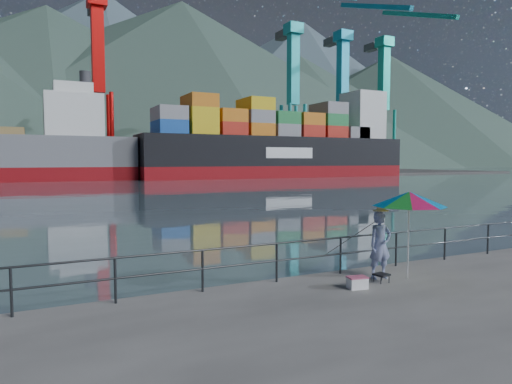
% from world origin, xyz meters
% --- Properties ---
extents(ground, '(24.00, 11.00, 0.50)m').
position_xyz_m(ground, '(0.00, -3.50, -0.25)').
color(ground, slate).
rests_on(ground, ground).
extents(harbor_water, '(500.00, 280.00, 0.00)m').
position_xyz_m(harbor_water, '(0.00, 130.00, 0.00)').
color(harbor_water, slate).
rests_on(harbor_water, ground).
extents(far_dock, '(200.00, 40.00, 0.40)m').
position_xyz_m(far_dock, '(10.00, 93.00, 0.00)').
color(far_dock, '#514F4C').
rests_on(far_dock, ground).
extents(guardrail, '(22.00, 0.06, 1.03)m').
position_xyz_m(guardrail, '(0.00, 1.70, 0.52)').
color(guardrail, '#2D3033').
rests_on(guardrail, ground).
extents(mountains, '(600.00, 332.80, 80.00)m').
position_xyz_m(mountains, '(38.82, 207.75, 35.55)').
color(mountains, '#385147').
rests_on(mountains, ground).
extents(port_cranes, '(116.00, 28.00, 38.40)m').
position_xyz_m(port_cranes, '(31.00, 84.00, 16.00)').
color(port_cranes, red).
rests_on(port_cranes, ground).
extents(container_stacks, '(58.00, 5.40, 7.80)m').
position_xyz_m(container_stacks, '(33.05, 93.55, 3.03)').
color(container_stacks, gray).
rests_on(container_stacks, ground).
extents(fisherman, '(0.69, 0.49, 1.77)m').
position_xyz_m(fisherman, '(1.64, 0.84, 0.89)').
color(fisherman, '#30489A').
rests_on(fisherman, ground).
extents(beach_umbrella, '(2.05, 2.05, 2.31)m').
position_xyz_m(beach_umbrella, '(2.24, 0.45, 2.11)').
color(beach_umbrella, white).
rests_on(beach_umbrella, ground).
extents(folding_stool, '(0.40, 0.40, 0.22)m').
position_xyz_m(folding_stool, '(1.40, 0.50, 0.12)').
color(folding_stool, black).
rests_on(folding_stool, ground).
extents(cooler_bag, '(0.50, 0.38, 0.26)m').
position_xyz_m(cooler_bag, '(0.48, 0.32, 0.13)').
color(cooler_bag, white).
rests_on(cooler_bag, ground).
extents(fishing_rod, '(0.62, 1.75, 1.30)m').
position_xyz_m(fishing_rod, '(1.60, 2.03, 0.00)').
color(fishing_rod, black).
rests_on(fishing_rod, ground).
extents(container_ship, '(54.51, 9.08, 18.10)m').
position_xyz_m(container_ship, '(38.45, 70.70, 5.88)').
color(container_ship, maroon).
rests_on(container_ship, ground).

